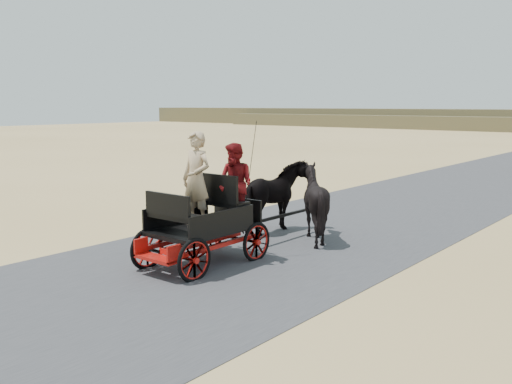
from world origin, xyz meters
The scene contains 8 objects.
ground centered at (0.00, 0.00, 0.00)m, with size 140.00×140.00×0.00m, color tan.
road centered at (0.00, 0.00, 0.01)m, with size 6.00×140.00×0.01m, color #38383A.
ridge_near centered at (-30.00, 58.00, 0.80)m, with size 40.00×4.00×1.60m, color brown.
carriage centered at (-0.17, -1.35, 0.36)m, with size 1.30×2.40×0.72m, color black, non-canonical shape.
horse_left centered at (-0.72, 1.65, 0.85)m, with size 0.91×2.01×1.70m, color black.
horse_right centered at (0.38, 1.65, 0.85)m, with size 1.37×1.54×1.70m, color black.
driver_man centered at (-0.37, -1.30, 1.62)m, with size 0.66×0.43×1.80m, color tan.
passenger_woman centered at (0.13, -0.75, 1.51)m, with size 0.77×0.60×1.58m, color #660C0F.
Camera 1 is at (7.28, -8.92, 3.03)m, focal length 40.00 mm.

